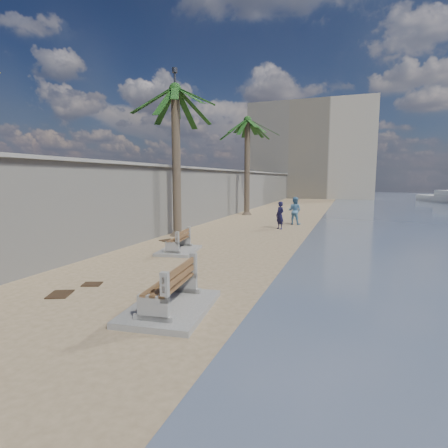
# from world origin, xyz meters

# --- Properties ---
(ground_plane) EXTENTS (140.00, 140.00, 0.00)m
(ground_plane) POSITION_xyz_m (0.00, 0.00, 0.00)
(ground_plane) COLOR tan
(seawall) EXTENTS (0.45, 70.00, 3.50)m
(seawall) POSITION_xyz_m (-5.20, 20.00, 1.75)
(seawall) COLOR gray
(seawall) RESTS_ON ground_plane
(wall_cap) EXTENTS (0.80, 70.00, 0.12)m
(wall_cap) POSITION_xyz_m (-5.20, 20.00, 3.55)
(wall_cap) COLOR gray
(wall_cap) RESTS_ON seawall
(end_building) EXTENTS (18.00, 12.00, 14.00)m
(end_building) POSITION_xyz_m (-2.00, 52.00, 7.00)
(end_building) COLOR #B7AA93
(end_building) RESTS_ON ground_plane
(bench_near) EXTENTS (1.94, 2.62, 1.02)m
(bench_near) POSITION_xyz_m (0.33, 1.26, 0.45)
(bench_near) COLOR gray
(bench_near) RESTS_ON ground_plane
(bench_far) EXTENTS (1.67, 2.21, 0.85)m
(bench_far) POSITION_xyz_m (-2.40, 6.92, 0.37)
(bench_far) COLOR gray
(bench_far) RESTS_ON ground_plane
(palm_mid) EXTENTS (5.00, 5.00, 8.14)m
(palm_mid) POSITION_xyz_m (-4.29, 10.46, 7.14)
(palm_mid) COLOR brown
(palm_mid) RESTS_ON ground_plane
(palm_back) EXTENTS (5.00, 5.00, 8.36)m
(palm_back) POSITION_xyz_m (-3.89, 21.73, 7.34)
(palm_back) COLOR brown
(palm_back) RESTS_ON ground_plane
(streetlight) EXTENTS (0.28, 0.28, 5.12)m
(streetlight) POSITION_xyz_m (-5.10, 12.00, 6.64)
(streetlight) COLOR #2D2D33
(streetlight) RESTS_ON wall_cap
(person_a) EXTENTS (0.79, 0.77, 1.84)m
(person_a) POSITION_xyz_m (0.18, 14.61, 0.92)
(person_a) COLOR #151336
(person_a) RESTS_ON ground_plane
(person_b) EXTENTS (1.07, 0.90, 1.94)m
(person_b) POSITION_xyz_m (0.66, 16.98, 0.97)
(person_b) COLOR #5384AC
(person_b) RESTS_ON ground_plane
(yacht_far) EXTENTS (4.99, 7.81, 1.50)m
(yacht_far) POSITION_xyz_m (14.63, 44.01, 0.35)
(yacht_far) COLOR silver
(yacht_far) RESTS_ON bay_water
(debris_b) EXTENTS (0.72, 0.78, 0.03)m
(debris_b) POSITION_xyz_m (-2.81, 1.24, 0.01)
(debris_b) COLOR #382616
(debris_b) RESTS_ON ground_plane
(debris_c) EXTENTS (0.75, 0.82, 0.03)m
(debris_c) POSITION_xyz_m (-4.09, 9.05, 0.01)
(debris_c) COLOR #382616
(debris_c) RESTS_ON ground_plane
(debris_d) EXTENTS (0.60, 0.54, 0.03)m
(debris_d) POSITION_xyz_m (-2.64, 2.20, 0.01)
(debris_d) COLOR #382616
(debris_d) RESTS_ON ground_plane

